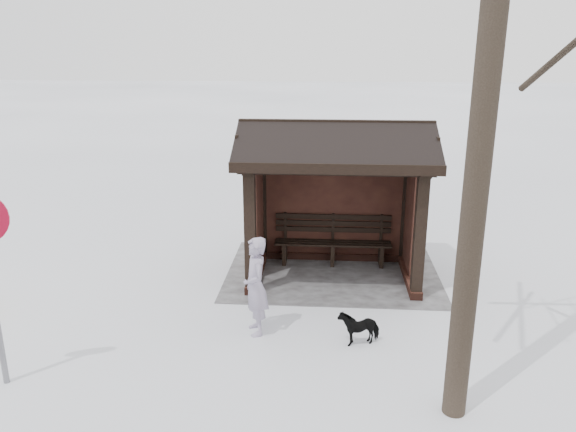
# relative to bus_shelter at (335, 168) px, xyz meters

# --- Properties ---
(ground) EXTENTS (120.00, 120.00, 0.00)m
(ground) POSITION_rel_bus_shelter_xyz_m (0.00, 0.16, -2.17)
(ground) COLOR white
(ground) RESTS_ON ground
(trampled_patch) EXTENTS (4.20, 3.20, 0.02)m
(trampled_patch) POSITION_rel_bus_shelter_xyz_m (0.00, -0.04, -2.16)
(trampled_patch) COLOR gray
(trampled_patch) RESTS_ON ground
(bus_shelter) EXTENTS (3.60, 2.40, 3.09)m
(bus_shelter) POSITION_rel_bus_shelter_xyz_m (0.00, 0.00, 0.00)
(bus_shelter) COLOR #391C15
(bus_shelter) RESTS_ON ground
(pedestrian) EXTENTS (0.55, 0.67, 1.60)m
(pedestrian) POSITION_rel_bus_shelter_xyz_m (1.22, 2.52, -1.37)
(pedestrian) COLOR #9C91AA
(pedestrian) RESTS_ON ground
(dog) EXTENTS (0.68, 0.49, 0.53)m
(dog) POSITION_rel_bus_shelter_xyz_m (-0.39, 2.71, -1.90)
(dog) COLOR black
(dog) RESTS_ON ground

